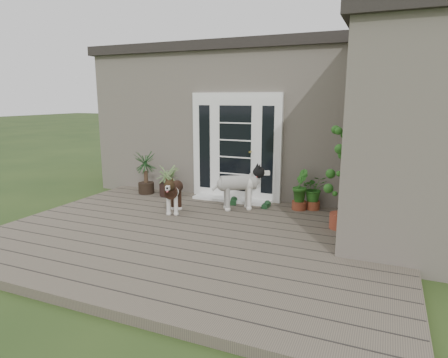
% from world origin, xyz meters
% --- Properties ---
extents(deck, '(6.20, 4.60, 0.12)m').
position_xyz_m(deck, '(0.00, 0.40, 0.06)').
color(deck, '#6B5B4C').
rests_on(deck, ground).
extents(house_main, '(7.40, 4.00, 3.10)m').
position_xyz_m(house_main, '(0.00, 4.65, 1.55)').
color(house_main, '#665E54').
rests_on(house_main, ground).
extents(roof_main, '(7.60, 4.20, 0.20)m').
position_xyz_m(roof_main, '(0.00, 4.65, 3.20)').
color(roof_main, '#2D2826').
rests_on(roof_main, house_main).
extents(house_wing, '(1.60, 2.40, 3.10)m').
position_xyz_m(house_wing, '(2.90, 1.50, 1.55)').
color(house_wing, '#665E54').
rests_on(house_wing, ground).
extents(roof_wing, '(1.80, 2.60, 0.20)m').
position_xyz_m(roof_wing, '(2.90, 1.50, 3.20)').
color(roof_wing, '#2D2826').
rests_on(roof_wing, house_wing).
extents(door_unit, '(1.90, 0.14, 2.15)m').
position_xyz_m(door_unit, '(-0.20, 2.60, 1.19)').
color(door_unit, white).
rests_on(door_unit, deck).
extents(door_step, '(1.60, 0.40, 0.05)m').
position_xyz_m(door_step, '(-0.20, 2.40, 0.14)').
color(door_step, white).
rests_on(door_step, deck).
extents(brindle_dog, '(0.53, 0.81, 0.62)m').
position_xyz_m(brindle_dog, '(-0.85, 1.21, 0.43)').
color(brindle_dog, '#321C12').
rests_on(brindle_dog, deck).
extents(white_dog, '(0.95, 0.81, 0.74)m').
position_xyz_m(white_dog, '(0.13, 1.86, 0.49)').
color(white_dog, silver).
rests_on(white_dog, deck).
extents(spider_plant, '(0.86, 0.86, 0.72)m').
position_xyz_m(spider_plant, '(-1.59, 2.25, 0.48)').
color(spider_plant, '#97BB73').
rests_on(spider_plant, deck).
extents(yucca, '(0.71, 0.71, 0.94)m').
position_xyz_m(yucca, '(-2.15, 2.23, 0.59)').
color(yucca, black).
rests_on(yucca, deck).
extents(herb_a, '(0.58, 0.58, 0.57)m').
position_xyz_m(herb_a, '(1.44, 2.40, 0.40)').
color(herb_a, '#1B5718').
rests_on(herb_a, deck).
extents(herb_b, '(0.41, 0.41, 0.54)m').
position_xyz_m(herb_b, '(1.20, 2.30, 0.39)').
color(herb_b, '#27611B').
rests_on(herb_b, deck).
extents(herb_c, '(0.38, 0.38, 0.56)m').
position_xyz_m(herb_c, '(2.24, 2.40, 0.40)').
color(herb_c, '#164D18').
rests_on(herb_c, deck).
extents(sapling, '(0.63, 0.63, 1.75)m').
position_xyz_m(sapling, '(2.02, 1.48, 1.00)').
color(sapling, '#2B621C').
rests_on(sapling, deck).
extents(clog_left, '(0.24, 0.37, 0.10)m').
position_xyz_m(clog_left, '(-0.08, 2.18, 0.17)').
color(clog_left, '#16381B').
rests_on(clog_left, deck).
extents(clog_right, '(0.15, 0.32, 0.10)m').
position_xyz_m(clog_right, '(0.59, 2.18, 0.17)').
color(clog_right, '#143419').
rests_on(clog_right, deck).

